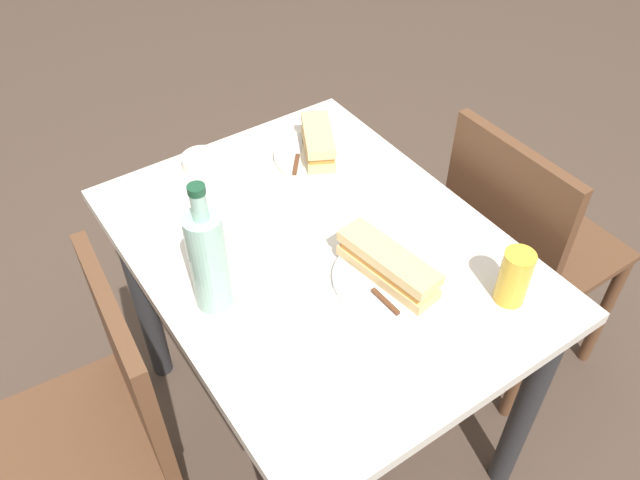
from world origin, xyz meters
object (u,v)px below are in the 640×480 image
(baguette_sandwich_far, at_px, (388,264))
(olive_bowl, at_px, (201,161))
(plate_far, at_px, (386,278))
(chair_far, at_px, (98,430))
(water_bottle, at_px, (208,259))
(baguette_sandwich_near, at_px, (318,142))
(knife_far, at_px, (373,290))
(beer_glass, at_px, (514,277))
(knife_near, at_px, (298,155))
(chair_near, at_px, (518,246))
(plate_near, at_px, (318,155))
(dining_table, at_px, (320,285))

(baguette_sandwich_far, distance_m, olive_bowl, 0.60)
(plate_far, bearing_deg, chair_far, 76.01)
(chair_far, height_order, water_bottle, water_bottle)
(baguette_sandwich_near, distance_m, plate_far, 0.46)
(plate_far, xyz_separation_m, knife_far, (-0.02, 0.05, 0.01))
(baguette_sandwich_far, relative_size, beer_glass, 1.93)
(beer_glass, distance_m, olive_bowl, 0.83)
(olive_bowl, bearing_deg, knife_near, -119.85)
(chair_near, relative_size, water_bottle, 2.87)
(knife_far, distance_m, water_bottle, 0.34)
(plate_near, xyz_separation_m, baguette_sandwich_far, (-0.44, 0.12, 0.04))
(plate_far, relative_size, water_bottle, 0.76)
(plate_far, bearing_deg, olive_bowl, 13.88)
(knife_far, relative_size, water_bottle, 0.59)
(plate_near, height_order, olive_bowl, olive_bowl)
(baguette_sandwich_far, height_order, beer_glass, beer_glass)
(dining_table, bearing_deg, water_bottle, 92.39)
(water_bottle, bearing_deg, chair_far, 89.17)
(plate_near, xyz_separation_m, olive_bowl, (0.14, 0.27, 0.01))
(chair_near, xyz_separation_m, water_bottle, (0.11, 0.84, 0.34))
(chair_near, relative_size, olive_bowl, 8.91)
(knife_far, height_order, beer_glass, beer_glass)
(chair_near, bearing_deg, beer_glass, 123.85)
(baguette_sandwich_far, bearing_deg, knife_near, -8.88)
(beer_glass, bearing_deg, chair_far, 67.33)
(chair_far, relative_size, beer_glass, 6.90)
(plate_near, bearing_deg, olive_bowl, 62.69)
(water_bottle, bearing_deg, plate_far, -115.06)
(plate_near, xyz_separation_m, knife_far, (-0.46, 0.18, 0.01))
(baguette_sandwich_far, relative_size, water_bottle, 0.80)
(baguette_sandwich_near, distance_m, baguette_sandwich_far, 0.46)
(baguette_sandwich_near, relative_size, knife_near, 1.32)
(knife_far, relative_size, olive_bowl, 1.83)
(knife_far, bearing_deg, beer_glass, -125.31)
(plate_near, distance_m, knife_far, 0.49)
(water_bottle, bearing_deg, knife_near, -52.70)
(olive_bowl, bearing_deg, beer_glass, -157.11)
(knife_near, distance_m, water_bottle, 0.51)
(chair_near, relative_size, baguette_sandwich_near, 4.52)
(chair_near, relative_size, beer_glass, 6.90)
(chair_far, relative_size, chair_near, 1.00)
(chair_near, xyz_separation_m, knife_far, (-0.06, 0.57, 0.24))
(plate_near, relative_size, water_bottle, 0.76)
(baguette_sandwich_near, bearing_deg, knife_near, 74.11)
(dining_table, distance_m, plate_far, 0.22)
(plate_far, bearing_deg, baguette_sandwich_far, 14.04)
(water_bottle, bearing_deg, dining_table, -87.61)
(chair_near, bearing_deg, baguette_sandwich_far, 95.00)
(chair_near, distance_m, plate_near, 0.60)
(baguette_sandwich_far, height_order, olive_bowl, baguette_sandwich_far)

